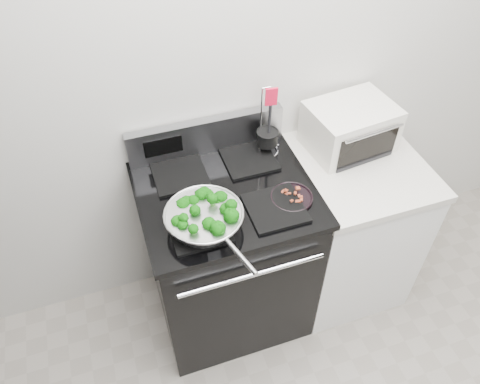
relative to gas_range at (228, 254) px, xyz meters
name	(u,v)px	position (x,y,z in m)	size (l,w,h in m)	color
back_wall	(265,63)	(0.30, 0.34, 0.86)	(4.00, 0.02, 2.70)	beige
gas_range	(228,254)	(0.00, 0.00, 0.00)	(0.79, 0.69, 1.13)	black
counter	(345,225)	(0.68, 0.00, -0.03)	(0.62, 0.68, 0.92)	white
skillet	(204,218)	(-0.14, -0.17, 0.51)	(0.33, 0.51, 0.07)	silver
broccoli_pile	(204,215)	(-0.14, -0.17, 0.53)	(0.26, 0.26, 0.09)	black
bacon_plate	(292,196)	(0.26, -0.14, 0.48)	(0.19, 0.19, 0.04)	black
utensil_holder	(267,141)	(0.27, 0.20, 0.53)	(0.12, 0.12, 0.37)	silver
toaster_oven	(350,127)	(0.68, 0.14, 0.55)	(0.43, 0.35, 0.23)	silver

